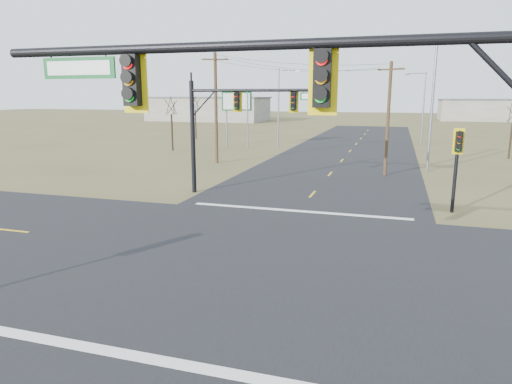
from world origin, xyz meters
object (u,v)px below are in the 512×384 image
streetlight_c (280,104)px  bare_tree_a (171,105)px  streetlight_b (422,104)px  bare_tree_b (195,103)px  mast_arm_far (237,113)px  pedestal_signal_ne (458,152)px  mast_arm_near (345,128)px  highway_sign (237,109)px  streetlight_a (430,98)px  utility_pole_near (388,117)px  utility_pole_far (216,107)px

streetlight_c → bare_tree_a: (-11.19, -5.71, -0.07)m
streetlight_b → bare_tree_b: bearing=172.0°
mast_arm_far → pedestal_signal_ne: mast_arm_far is taller
mast_arm_near → mast_arm_far: bearing=111.5°
highway_sign → streetlight_c: 5.15m
mast_arm_near → streetlight_a: bearing=80.2°
mast_arm_near → pedestal_signal_ne: 17.75m
highway_sign → bare_tree_b: (-9.54, 9.14, 0.49)m
streetlight_c → bare_tree_b: size_ratio=1.44×
utility_pole_near → streetlight_c: size_ratio=0.94×
bare_tree_a → mast_arm_near: bearing=-58.5°
pedestal_signal_ne → utility_pole_near: size_ratio=0.52×
mast_arm_near → streetlight_b: size_ratio=1.24×
mast_arm_far → streetlight_c: size_ratio=0.96×
mast_arm_near → streetlight_a: (3.32, 31.34, 0.38)m
pedestal_signal_ne → streetlight_b: 35.85m
pedestal_signal_ne → bare_tree_b: 46.73m
bare_tree_a → streetlight_a: bearing=-14.6°
utility_pole_near → highway_sign: (-17.54, 14.82, 0.07)m
mast_arm_near → pedestal_signal_ne: (4.05, 17.13, -2.29)m
pedestal_signal_ne → highway_sign: bearing=121.7°
streetlight_c → bare_tree_a: 12.56m
pedestal_signal_ne → highway_sign: (-21.33, 25.88, 1.32)m
highway_sign → bare_tree_b: size_ratio=1.03×
mast_arm_far → bare_tree_b: mast_arm_far is taller
streetlight_a → bare_tree_b: bearing=161.7°
highway_sign → streetlight_a: 23.72m
mast_arm_near → mast_arm_far: mast_arm_near is taller
bare_tree_a → bare_tree_b: (-3.38, 13.86, 0.02)m
mast_arm_far → pedestal_signal_ne: (12.53, -0.86, -1.82)m
streetlight_a → bare_tree_a: bearing=-178.3°
streetlight_c → pedestal_signal_ne: bearing=-52.8°
pedestal_signal_ne → bare_tree_b: bare_tree_b is taller
highway_sign → streetlight_a: size_ratio=0.62×
utility_pole_far → streetlight_b: 29.10m
mast_arm_far → utility_pole_far: 14.23m
mast_arm_far → pedestal_signal_ne: bearing=-28.0°
utility_pole_far → streetlight_c: utility_pole_far is taller
utility_pole_near → highway_sign: 22.96m
mast_arm_far → streetlight_b: streetlight_b is taller
streetlight_c → mast_arm_far: bearing=-75.8°
pedestal_signal_ne → streetlight_b: streetlight_b is taller
utility_pole_far → streetlight_c: 13.61m
highway_sign → streetlight_c: size_ratio=0.72×
bare_tree_a → bare_tree_b: size_ratio=1.01×
utility_pole_near → streetlight_c: streetlight_c is taller
mast_arm_near → utility_pole_near: 28.22m
mast_arm_far → bare_tree_a: mast_arm_far is taller
streetlight_b → bare_tree_a: size_ratio=1.41×
pedestal_signal_ne → bare_tree_a: size_ratio=0.71×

